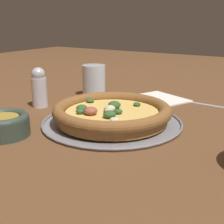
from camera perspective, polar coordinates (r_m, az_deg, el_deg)
The scene contains 8 objects.
ground_plane at distance 0.76m, azimuth -0.00°, elevation -2.15°, with size 3.00×3.00×0.00m, color brown.
pizza_tray at distance 0.76m, azimuth -0.00°, elevation -1.86°, with size 0.34×0.34×0.01m.
pizza at distance 0.75m, azimuth -0.04°, elevation -0.07°, with size 0.29×0.29×0.04m.
bowl_near at distance 0.72m, azimuth -19.19°, elevation -2.07°, with size 0.11×0.11×0.05m.
drinking_cup at distance 1.02m, azimuth -3.33°, elevation 5.74°, with size 0.07×0.07×0.10m.
napkin at distance 1.00m, azimuth 8.82°, elevation 2.54°, with size 0.20×0.18×0.01m.
fork at distance 0.98m, azimuth 13.91°, elevation 1.84°, with size 0.19×0.03×0.00m.
pepper_shaker at distance 0.92m, azimuth -13.18°, elevation 4.39°, with size 0.04×0.04×0.11m.
Camera 1 is at (-0.38, 0.61, 0.25)m, focal length 50.00 mm.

